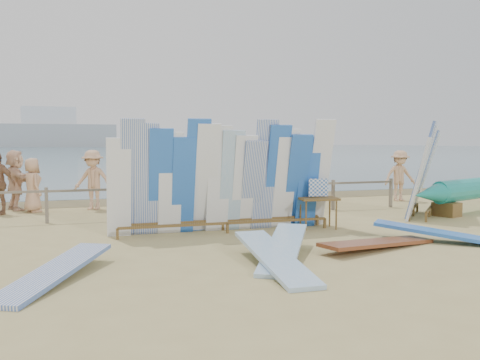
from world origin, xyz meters
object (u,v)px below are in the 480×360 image
object	(u,v)px
flat_board_d	(443,242)
beachgoer_4	(169,181)
flat_board_c	(378,248)
beachgoer_3	(93,180)
beachgoer_6	(285,182)
beachgoer_0	(32,185)
flat_board_b	(284,259)
outrigger_canoe	(480,189)
vendor_table	(318,212)
beach_chair_right	(260,200)
beachgoer_9	(314,172)
main_surfboard_rack	(225,181)
stroller	(254,195)
beachgoer_extra_0	(400,176)
beachgoer_11	(15,180)
beach_chair_left	(171,202)
flat_board_a	(274,268)
side_surfboard_rack	(422,174)
flat_board_e	(55,281)

from	to	relation	value
flat_board_d	beachgoer_4	bearing A→B (deg)	79.79
flat_board_c	beachgoer_3	xyz separation A→B (m)	(-5.01, 7.46, 0.89)
beachgoer_6	beachgoer_0	bearing A→B (deg)	-169.51
flat_board_b	outrigger_canoe	bearing A→B (deg)	56.92
vendor_table	beach_chair_right	size ratio (longest dim) A/B	1.47
vendor_table	beachgoer_9	bearing A→B (deg)	73.09
main_surfboard_rack	flat_board_c	xyz separation A→B (m)	(2.29, -2.60, -1.15)
main_surfboard_rack	vendor_table	xyz separation A→B (m)	(2.21, -0.23, -0.76)
vendor_table	stroller	xyz separation A→B (m)	(-0.38, 3.44, 0.06)
main_surfboard_rack	flat_board_d	size ratio (longest dim) A/B	1.91
outrigger_canoe	beachgoer_extra_0	xyz separation A→B (m)	(-0.82, 2.79, 0.24)
vendor_table	beachgoer_0	distance (m)	8.31
stroller	beachgoer_3	size ratio (longest dim) A/B	0.63
beachgoer_4	beachgoer_11	distance (m)	4.70
beach_chair_left	beachgoer_extra_0	world-z (taller)	beachgoer_extra_0
flat_board_c	beachgoer_extra_0	xyz separation A→B (m)	(5.09, 6.53, 0.87)
flat_board_a	flat_board_b	bearing A→B (deg)	55.54
beach_chair_left	beachgoer_4	bearing A→B (deg)	-108.78
side_surfboard_rack	beachgoer_11	bearing A→B (deg)	108.76
beachgoer_3	beach_chair_left	bearing A→B (deg)	-0.02
vendor_table	flat_board_c	world-z (taller)	vendor_table
stroller	beachgoer_4	world-z (taller)	beachgoer_4
beachgoer_4	beachgoer_3	xyz separation A→B (m)	(-2.04, 1.48, -0.01)
vendor_table	beachgoer_extra_0	size ratio (longest dim) A/B	0.68
beachgoer_9	side_surfboard_rack	bearing A→B (deg)	29.02
vendor_table	beach_chair_right	xyz separation A→B (m)	(-0.01, 3.98, -0.16)
flat_board_e	beach_chair_right	world-z (taller)	beach_chair_right
stroller	beach_chair_right	bearing A→B (deg)	51.55
flat_board_c	vendor_table	bearing A→B (deg)	-14.60
side_surfboard_rack	stroller	bearing A→B (deg)	99.17
flat_board_d	side_surfboard_rack	bearing A→B (deg)	11.16
side_surfboard_rack	beachgoer_3	world-z (taller)	side_surfboard_rack
flat_board_c	stroller	world-z (taller)	stroller
beach_chair_left	beach_chair_right	size ratio (longest dim) A/B	1.19
flat_board_d	beachgoer_6	world-z (taller)	beachgoer_6
beachgoer_0	beachgoer_11	size ratio (longest dim) A/B	0.87
flat_board_d	stroller	bearing A→B (deg)	61.72
outrigger_canoe	flat_board_d	size ratio (longest dim) A/B	2.46
side_surfboard_rack	stroller	distance (m)	4.75
outrigger_canoe	beachgoer_extra_0	world-z (taller)	beachgoer_extra_0
stroller	beachgoer_4	size ratio (longest dim) A/B	0.62
beachgoer_extra_0	beachgoer_6	bearing A→B (deg)	-166.52
side_surfboard_rack	flat_board_a	distance (m)	7.21
flat_board_d	beachgoer_extra_0	size ratio (longest dim) A/B	1.56
side_surfboard_rack	stroller	xyz separation A→B (m)	(-3.89, 2.63, -0.71)
main_surfboard_rack	side_surfboard_rack	distance (m)	5.75
beachgoer_11	main_surfboard_rack	bearing A→B (deg)	-161.41
outrigger_canoe	stroller	bearing A→B (deg)	140.82
side_surfboard_rack	flat_board_a	xyz separation A→B (m)	(-5.89, -4.00, -1.16)
beachgoer_3	beachgoer_0	distance (m)	1.69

